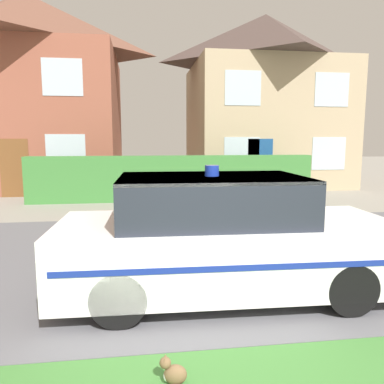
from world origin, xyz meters
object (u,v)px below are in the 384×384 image
(police_car, at_px, (222,238))
(house_right, at_px, (264,100))
(cat, at_px, (173,373))
(house_left, at_px, (29,90))

(police_car, height_order, house_right, house_right)
(police_car, height_order, cat, police_car)
(house_left, bearing_deg, police_car, -65.60)
(police_car, distance_m, house_right, 13.53)
(house_left, bearing_deg, house_right, -2.54)
(police_car, relative_size, house_right, 0.58)
(cat, xyz_separation_m, house_right, (5.44, 14.09, 3.78))
(house_left, xyz_separation_m, house_right, (10.44, -0.46, -0.30))
(police_car, xyz_separation_m, house_right, (4.63, 12.32, 3.11))
(police_car, relative_size, house_left, 0.54)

